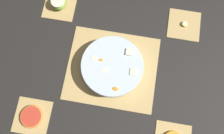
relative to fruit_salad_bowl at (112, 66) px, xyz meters
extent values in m
plane|color=black|center=(0.00, 0.00, -0.04)|extent=(6.00, 6.00, 0.00)
cube|color=tan|center=(0.00, 0.00, -0.04)|extent=(0.42, 0.37, 0.01)
cube|color=#4C381E|center=(-0.17, 0.00, -0.04)|extent=(0.01, 0.36, 0.00)
cube|color=#4C381E|center=(-0.13, 0.00, -0.04)|extent=(0.01, 0.36, 0.00)
cube|color=#4C381E|center=(-0.08, 0.00, -0.04)|extent=(0.01, 0.36, 0.00)
cube|color=#4C381E|center=(-0.04, 0.00, -0.04)|extent=(0.01, 0.36, 0.00)
cube|color=#4C381E|center=(0.00, 0.00, -0.04)|extent=(0.01, 0.36, 0.00)
cube|color=#4C381E|center=(0.04, 0.00, -0.04)|extent=(0.01, 0.36, 0.00)
cube|color=#4C381E|center=(0.08, 0.00, -0.04)|extent=(0.01, 0.36, 0.00)
cube|color=#4C381E|center=(0.13, 0.00, -0.04)|extent=(0.01, 0.36, 0.00)
cube|color=#4C381E|center=(0.17, 0.00, -0.04)|extent=(0.01, 0.36, 0.00)
cube|color=tan|center=(-0.32, -0.28, -0.04)|extent=(0.16, 0.16, 0.01)
cube|color=#4C381E|center=(-0.36, -0.28, -0.04)|extent=(0.00, 0.15, 0.00)
cube|color=#4C381E|center=(-0.32, -0.28, -0.04)|extent=(0.00, 0.15, 0.00)
cube|color=#4C381E|center=(-0.28, -0.28, -0.04)|extent=(0.00, 0.15, 0.00)
cube|color=tan|center=(0.32, -0.28, -0.04)|extent=(0.16, 0.16, 0.01)
cube|color=#4C381E|center=(0.28, -0.28, -0.04)|extent=(0.00, 0.15, 0.00)
cube|color=#4C381E|center=(0.32, -0.28, -0.04)|extent=(0.00, 0.15, 0.00)
cube|color=#4C381E|center=(0.36, -0.28, -0.04)|extent=(0.00, 0.15, 0.00)
cube|color=tan|center=(0.32, 0.28, -0.04)|extent=(0.16, 0.16, 0.01)
cube|color=#4C381E|center=(0.27, 0.28, -0.04)|extent=(0.00, 0.15, 0.00)
cube|color=#4C381E|center=(0.30, 0.28, -0.04)|extent=(0.00, 0.15, 0.00)
cube|color=#4C381E|center=(0.33, 0.28, -0.04)|extent=(0.00, 0.15, 0.00)
cube|color=#4C381E|center=(0.36, 0.28, -0.04)|extent=(0.00, 0.15, 0.00)
cylinder|color=silver|center=(0.00, 0.00, 0.00)|extent=(0.28, 0.28, 0.06)
torus|color=silver|center=(0.00, 0.00, 0.02)|extent=(0.28, 0.28, 0.01)
cylinder|color=beige|center=(0.09, 0.05, -0.02)|extent=(0.02, 0.02, 0.01)
cylinder|color=beige|center=(-0.06, 0.02, 0.01)|extent=(0.03, 0.03, 0.01)
cylinder|color=beige|center=(0.06, -0.07, 0.01)|extent=(0.03, 0.03, 0.01)
cylinder|color=beige|center=(0.04, 0.08, -0.01)|extent=(0.03, 0.03, 0.01)
cylinder|color=beige|center=(-0.04, 0.03, -0.02)|extent=(0.03, 0.03, 0.01)
cylinder|color=beige|center=(-0.01, 0.03, 0.01)|extent=(0.03, 0.03, 0.01)
cylinder|color=beige|center=(0.03, -0.04, 0.00)|extent=(0.02, 0.02, 0.01)
cylinder|color=beige|center=(-0.04, -0.08, -0.01)|extent=(0.03, 0.03, 0.01)
cylinder|color=beige|center=(0.01, 0.02, -0.02)|extent=(0.02, 0.02, 0.01)
cylinder|color=beige|center=(0.00, -0.09, 0.00)|extent=(0.03, 0.03, 0.01)
cylinder|color=beige|center=(0.04, -0.06, 0.00)|extent=(0.02, 0.02, 0.01)
cube|color=beige|center=(0.04, -0.11, 0.00)|extent=(0.02, 0.02, 0.02)
cube|color=beige|center=(0.02, 0.03, 0.01)|extent=(0.03, 0.03, 0.03)
cube|color=beige|center=(-0.08, -0.04, 0.00)|extent=(0.03, 0.03, 0.03)
cube|color=beige|center=(-0.06, 0.07, 0.00)|extent=(0.03, 0.03, 0.03)
cube|color=beige|center=(0.08, 0.02, 0.01)|extent=(0.03, 0.03, 0.03)
cube|color=beige|center=(0.01, -0.01, 0.00)|extent=(0.02, 0.02, 0.02)
cube|color=beige|center=(-0.07, -0.07, 0.02)|extent=(0.03, 0.03, 0.03)
cube|color=beige|center=(0.07, 0.06, -0.01)|extent=(0.03, 0.03, 0.03)
cube|color=beige|center=(0.10, -0.04, -0.02)|extent=(0.02, 0.02, 0.02)
cube|color=beige|center=(-0.11, -0.02, -0.02)|extent=(0.02, 0.02, 0.02)
cube|color=beige|center=(0.05, 0.02, -0.01)|extent=(0.03, 0.03, 0.03)
cube|color=beige|center=(-0.10, 0.01, 0.01)|extent=(0.03, 0.03, 0.03)
cube|color=beige|center=(0.09, -0.02, 0.02)|extent=(0.02, 0.02, 0.02)
ellipsoid|color=orange|center=(0.09, -0.05, 0.01)|extent=(0.04, 0.02, 0.02)
ellipsoid|color=orange|center=(-0.01, 0.07, 0.00)|extent=(0.04, 0.02, 0.02)
ellipsoid|color=orange|center=(-0.03, 0.10, 0.02)|extent=(0.04, 0.02, 0.02)
ellipsoid|color=red|center=(0.00, -0.05, 0.00)|extent=(0.04, 0.02, 0.02)
ellipsoid|color=red|center=(-0.02, -0.04, -0.02)|extent=(0.03, 0.01, 0.01)
ellipsoid|color=orange|center=(0.05, -0.02, 0.02)|extent=(0.03, 0.02, 0.01)
ellipsoid|color=orange|center=(-0.07, -0.02, -0.02)|extent=(0.03, 0.02, 0.01)
ellipsoid|color=orange|center=(-0.03, -0.01, 0.02)|extent=(0.03, 0.01, 0.01)
ellipsoid|color=#7FAD38|center=(0.32, -0.28, -0.01)|extent=(0.07, 0.07, 0.04)
cylinder|color=beige|center=(0.32, -0.28, 0.00)|extent=(0.07, 0.07, 0.00)
cylinder|color=beige|center=(-0.32, -0.28, -0.03)|extent=(0.03, 0.03, 0.01)
torus|color=yellow|center=(-0.32, -0.28, -0.03)|extent=(0.03, 0.03, 0.01)
cylinder|color=red|center=(0.32, 0.28, -0.03)|extent=(0.09, 0.09, 0.01)
torus|color=orange|center=(0.32, 0.28, -0.03)|extent=(0.10, 0.10, 0.01)
camera|label=1|loc=(-0.04, 0.23, 0.97)|focal=35.00mm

